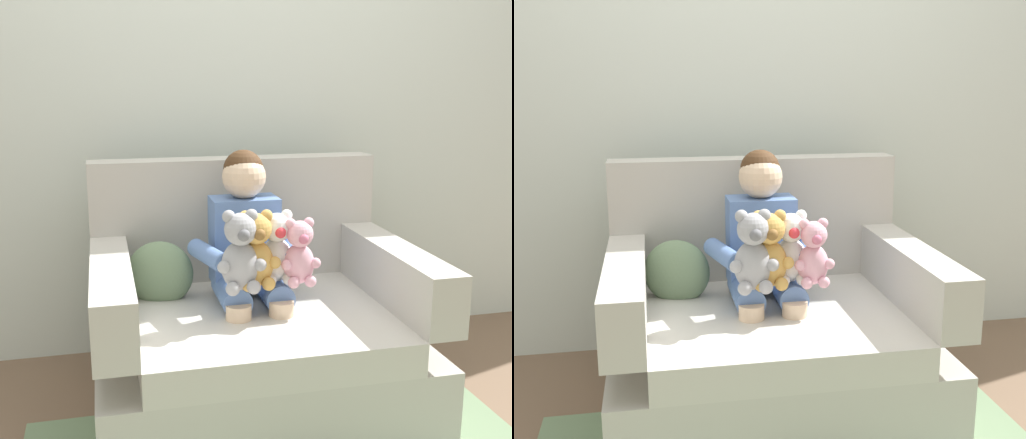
% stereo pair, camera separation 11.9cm
% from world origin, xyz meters
% --- Properties ---
extents(ground_plane, '(8.00, 8.00, 0.00)m').
position_xyz_m(ground_plane, '(0.00, 0.00, 0.00)').
color(ground_plane, brown).
extents(back_wall, '(6.00, 0.10, 2.60)m').
position_xyz_m(back_wall, '(0.00, 0.72, 1.30)').
color(back_wall, silver).
rests_on(back_wall, ground).
extents(armchair, '(1.21, 0.95, 0.93)m').
position_xyz_m(armchair, '(0.00, 0.05, 0.29)').
color(armchair, '#BCB7AD').
rests_on(armchair, ground).
extents(seated_child, '(0.45, 0.39, 0.82)m').
position_xyz_m(seated_child, '(-0.02, 0.08, 0.62)').
color(seated_child, '#597AB7').
rests_on(seated_child, armchair).
extents(plush_white, '(0.16, 0.13, 0.27)m').
position_xyz_m(plush_white, '(0.06, -0.05, 0.65)').
color(plush_white, white).
rests_on(plush_white, armchair).
extents(plush_honey, '(0.17, 0.14, 0.29)m').
position_xyz_m(plush_honey, '(-0.03, -0.10, 0.66)').
color(plush_honey, gold).
rests_on(plush_honey, armchair).
extents(plush_pink, '(0.15, 0.12, 0.25)m').
position_xyz_m(plush_pink, '(0.14, -0.10, 0.64)').
color(plush_pink, '#EAA8BC').
rests_on(plush_pink, armchair).
extents(plush_grey, '(0.18, 0.14, 0.30)m').
position_xyz_m(plush_grey, '(-0.09, -0.12, 0.66)').
color(plush_grey, '#9E9EA3').
rests_on(plush_grey, armchair).
extents(throw_pillow, '(0.28, 0.17, 0.26)m').
position_xyz_m(throw_pillow, '(-0.35, 0.18, 0.51)').
color(throw_pillow, slate).
rests_on(throw_pillow, armchair).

